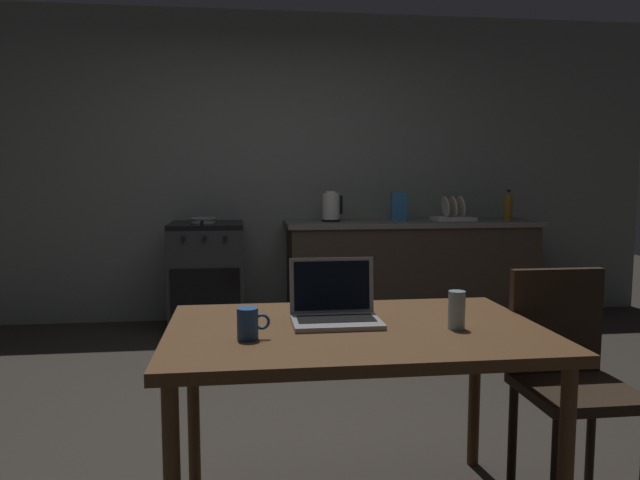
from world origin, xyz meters
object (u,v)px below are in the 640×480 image
object	(u,v)px
dining_table	(355,345)
drinking_glass	(457,310)
laptop	(335,310)
coffee_mug	(248,324)
chair	(568,370)
frying_pan	(203,220)
cereal_box	(399,207)
stove_oven	(207,276)
bottle	(508,206)
electric_kettle	(331,207)
dish_rack	(453,215)

from	to	relation	value
dining_table	drinking_glass	distance (m)	0.38
laptop	coffee_mug	size ratio (longest dim) A/B	2.93
chair	frying_pan	size ratio (longest dim) A/B	2.30
cereal_box	drinking_glass	bearing A→B (deg)	-100.98
chair	cereal_box	size ratio (longest dim) A/B	3.71
stove_oven	frying_pan	xyz separation A→B (m)	(-0.02, -0.03, 0.47)
coffee_mug	bottle	bearing A→B (deg)	53.18
coffee_mug	stove_oven	bearing A→B (deg)	95.77
electric_kettle	bottle	xyz separation A→B (m)	(1.55, -0.05, 0.00)
laptop	electric_kettle	distance (m)	2.93
laptop	stove_oven	bearing A→B (deg)	95.64
electric_kettle	coffee_mug	bearing A→B (deg)	-103.26
chair	electric_kettle	distance (m)	2.99
frying_pan	coffee_mug	size ratio (longest dim) A/B	3.61
stove_oven	dish_rack	world-z (taller)	dish_rack
electric_kettle	coffee_mug	xyz separation A→B (m)	(-0.73, -3.09, -0.21)
stove_oven	dining_table	bearing A→B (deg)	-76.89
laptop	frying_pan	world-z (taller)	laptop
electric_kettle	dish_rack	distance (m)	1.07
dining_table	frying_pan	xyz separation A→B (m)	(-0.71, 2.94, 0.24)
coffee_mug	dish_rack	bearing A→B (deg)	59.79
frying_pan	dish_rack	bearing A→B (deg)	0.81
frying_pan	coffee_mug	bearing A→B (deg)	-83.74
chair	laptop	bearing A→B (deg)	-174.04
stove_oven	cereal_box	distance (m)	1.73
cereal_box	dish_rack	size ratio (longest dim) A/B	0.72
drinking_glass	frying_pan	bearing A→B (deg)	109.41
bottle	chair	bearing A→B (deg)	-110.10
laptop	drinking_glass	xyz separation A→B (m)	(0.41, -0.15, 0.02)
chair	dish_rack	xyz separation A→B (m)	(0.57, 2.91, 0.40)
stove_oven	electric_kettle	xyz separation A→B (m)	(1.04, 0.00, 0.57)
chair	coffee_mug	bearing A→B (deg)	-164.72
bottle	cereal_box	world-z (taller)	bottle
stove_oven	coffee_mug	bearing A→B (deg)	-84.23
drinking_glass	stove_oven	bearing A→B (deg)	108.85
chair	laptop	distance (m)	0.95
dining_table	frying_pan	size ratio (longest dim) A/B	3.38
coffee_mug	drinking_glass	size ratio (longest dim) A/B	0.81
drinking_glass	dish_rack	xyz separation A→B (m)	(1.07, 3.05, 0.12)
bottle	dish_rack	bearing A→B (deg)	174.02
dining_table	dish_rack	xyz separation A→B (m)	(1.42, 2.97, 0.26)
bottle	drinking_glass	world-z (taller)	bottle
chair	electric_kettle	size ratio (longest dim) A/B	3.52
bottle	coffee_mug	xyz separation A→B (m)	(-2.28, -3.04, -0.22)
bottle	dish_rack	distance (m)	0.49
electric_kettle	bottle	world-z (taller)	bottle
electric_kettle	cereal_box	bearing A→B (deg)	1.93
chair	dish_rack	bearing A→B (deg)	85.96
dish_rack	dining_table	bearing A→B (deg)	-115.56
dining_table	bottle	distance (m)	3.50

